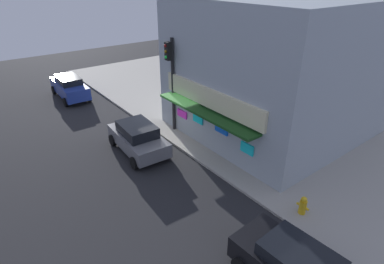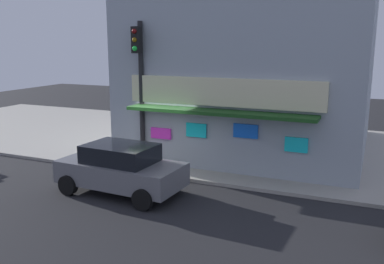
{
  "view_description": "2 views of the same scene",
  "coord_description": "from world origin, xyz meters",
  "px_view_note": "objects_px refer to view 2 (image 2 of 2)",
  "views": [
    {
      "loc": [
        12.97,
        -8.26,
        8.49
      ],
      "look_at": [
        1.61,
        0.44,
        1.13
      ],
      "focal_mm": 29.03,
      "sensor_mm": 36.0,
      "label": 1
    },
    {
      "loc": [
        7.12,
        -12.75,
        4.74
      ],
      "look_at": [
        0.83,
        1.72,
        1.37
      ],
      "focal_mm": 39.79,
      "sensor_mm": 36.0,
      "label": 2
    }
  ],
  "objects_px": {
    "traffic_light": "(140,75)",
    "trash_can": "(271,158)",
    "potted_plant_by_doorway": "(190,145)",
    "potted_plant_by_window": "(146,142)",
    "parked_car_grey": "(121,168)",
    "pedestrian": "(350,158)"
  },
  "relations": [
    {
      "from": "potted_plant_by_window",
      "to": "parked_car_grey",
      "type": "relative_size",
      "value": 0.23
    },
    {
      "from": "traffic_light",
      "to": "potted_plant_by_window",
      "type": "height_order",
      "value": "traffic_light"
    },
    {
      "from": "parked_car_grey",
      "to": "trash_can",
      "type": "bearing_deg",
      "value": 46.17
    },
    {
      "from": "potted_plant_by_doorway",
      "to": "pedestrian",
      "type": "bearing_deg",
      "value": -10.16
    },
    {
      "from": "potted_plant_by_doorway",
      "to": "parked_car_grey",
      "type": "xyz_separation_m",
      "value": [
        -0.45,
        -4.37,
        0.18
      ]
    },
    {
      "from": "traffic_light",
      "to": "parked_car_grey",
      "type": "relative_size",
      "value": 1.31
    },
    {
      "from": "potted_plant_by_doorway",
      "to": "traffic_light",
      "type": "bearing_deg",
      "value": -129.5
    },
    {
      "from": "traffic_light",
      "to": "potted_plant_by_doorway",
      "type": "distance_m",
      "value": 3.57
    },
    {
      "from": "potted_plant_by_window",
      "to": "pedestrian",
      "type": "bearing_deg",
      "value": -5.24
    },
    {
      "from": "traffic_light",
      "to": "pedestrian",
      "type": "bearing_deg",
      "value": 3.72
    },
    {
      "from": "traffic_light",
      "to": "potted_plant_by_doorway",
      "type": "bearing_deg",
      "value": 50.5
    },
    {
      "from": "traffic_light",
      "to": "parked_car_grey",
      "type": "height_order",
      "value": "traffic_light"
    },
    {
      "from": "trash_can",
      "to": "potted_plant_by_doorway",
      "type": "distance_m",
      "value": 3.43
    },
    {
      "from": "traffic_light",
      "to": "potted_plant_by_doorway",
      "type": "height_order",
      "value": "traffic_light"
    },
    {
      "from": "pedestrian",
      "to": "potted_plant_by_doorway",
      "type": "height_order",
      "value": "pedestrian"
    },
    {
      "from": "pedestrian",
      "to": "potted_plant_by_doorway",
      "type": "xyz_separation_m",
      "value": [
        -6.17,
        1.11,
        -0.42
      ]
    },
    {
      "from": "potted_plant_by_doorway",
      "to": "potted_plant_by_window",
      "type": "xyz_separation_m",
      "value": [
        -1.8,
        -0.38,
        0.03
      ]
    },
    {
      "from": "trash_can",
      "to": "potted_plant_by_window",
      "type": "bearing_deg",
      "value": -179.72
    },
    {
      "from": "potted_plant_by_window",
      "to": "trash_can",
      "type": "bearing_deg",
      "value": 0.28
    },
    {
      "from": "potted_plant_by_window",
      "to": "parked_car_grey",
      "type": "xyz_separation_m",
      "value": [
        1.35,
        -3.99,
        0.16
      ]
    },
    {
      "from": "potted_plant_by_doorway",
      "to": "parked_car_grey",
      "type": "relative_size",
      "value": 0.23
    },
    {
      "from": "traffic_light",
      "to": "trash_can",
      "type": "relative_size",
      "value": 6.44
    }
  ]
}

